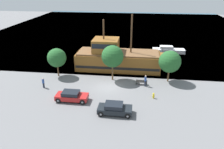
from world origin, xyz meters
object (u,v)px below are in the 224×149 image
pirate_ship (117,58)px  parked_car_curb_mid (72,96)px  pedestrian_walking_far (43,83)px  moored_boat_dockside (168,50)px  bench_promenade_east (141,82)px  pedestrian_walking_near (145,81)px  parked_car_curb_front (115,109)px  fire_hydrant (154,95)px

pirate_ship → parked_car_curb_mid: pirate_ship is taller
pirate_ship → pedestrian_walking_far: bearing=-138.0°
moored_boat_dockside → bench_promenade_east: bearing=-108.9°
pirate_ship → pedestrian_walking_near: (4.92, -6.66, -1.08)m
moored_boat_dockside → parked_car_curb_front: (-8.98, -25.29, 0.13)m
parked_car_curb_front → fire_hydrant: (4.80, 4.35, -0.28)m
parked_car_curb_front → pedestrian_walking_near: (3.74, 7.89, 0.21)m
parked_car_curb_mid → pedestrian_walking_near: size_ratio=2.39×
fire_hydrant → bench_promenade_east: 4.32m
moored_boat_dockside → pedestrian_walking_far: bearing=-135.6°
parked_car_curb_mid → bench_promenade_east: parked_car_curb_mid is taller
parked_car_curb_mid → pedestrian_walking_far: (-5.25, 3.17, 0.10)m
pirate_ship → bench_promenade_east: size_ratio=9.38×
moored_boat_dockside → bench_promenade_east: (-5.80, -16.94, -0.12)m
pedestrian_walking_near → moored_boat_dockside: bearing=73.2°
pirate_ship → bench_promenade_east: bearing=-54.8°
parked_car_curb_mid → fire_hydrant: bearing=10.5°
parked_car_curb_front → pedestrian_walking_far: bearing=153.8°
pirate_ship → parked_car_curb_front: bearing=-85.3°
fire_hydrant → pedestrian_walking_far: (-16.02, 1.17, 0.37)m
parked_car_curb_mid → fire_hydrant: 10.96m
pedestrian_walking_near → pedestrian_walking_far: size_ratio=1.13×
pedestrian_walking_near → pedestrian_walking_far: bearing=-171.0°
moored_boat_dockside → pedestrian_walking_far: (-20.20, -19.77, 0.23)m
parked_car_curb_front → bench_promenade_east: (3.18, 8.36, -0.25)m
bench_promenade_east → parked_car_curb_front: bearing=-110.8°
pirate_ship → fire_hydrant: 11.93m
pirate_ship → parked_car_curb_front: 14.66m
fire_hydrant → bench_promenade_east: size_ratio=0.45×
pedestrian_walking_near → fire_hydrant: bearing=-73.2°
parked_car_curb_front → pedestrian_walking_far: size_ratio=2.60×
pirate_ship → fire_hydrant: bearing=-59.6°
moored_boat_dockside → pedestrian_walking_near: size_ratio=3.91×
pirate_ship → parked_car_curb_mid: 13.17m
pedestrian_walking_near → pirate_ship: bearing=126.5°
moored_boat_dockside → pirate_ship: bearing=-133.4°
pirate_ship → parked_car_curb_front: size_ratio=3.92×
moored_boat_dockside → parked_car_curb_front: size_ratio=1.69×
parked_car_curb_mid → moored_boat_dockside: bearing=56.9°
pirate_ship → moored_boat_dockside: bearing=46.6°
parked_car_curb_mid → pirate_ship: bearing=68.6°
pirate_ship → bench_promenade_east: (4.37, -6.20, -1.55)m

